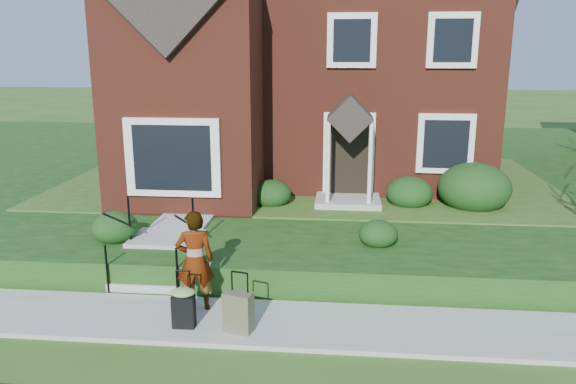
# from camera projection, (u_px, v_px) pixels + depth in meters

# --- Properties ---
(ground) EXTENTS (120.00, 120.00, 0.00)m
(ground) POSITION_uv_depth(u_px,v_px,m) (275.00, 326.00, 9.13)
(ground) COLOR #2D5119
(ground) RESTS_ON ground
(sidewalk) EXTENTS (60.00, 1.60, 0.08)m
(sidewalk) POSITION_uv_depth(u_px,v_px,m) (275.00, 324.00, 9.12)
(sidewalk) COLOR #9E9B93
(sidewalk) RESTS_ON ground
(terrace) EXTENTS (44.00, 20.00, 0.60)m
(terrace) POSITION_uv_depth(u_px,v_px,m) (429.00, 173.00, 19.20)
(terrace) COLOR #16390F
(terrace) RESTS_ON ground
(walkway) EXTENTS (1.20, 6.00, 0.06)m
(walkway) POSITION_uv_depth(u_px,v_px,m) (199.00, 204.00, 14.04)
(walkway) COLOR #9E9B93
(walkway) RESTS_ON terrace
(main_house) EXTENTS (10.40, 10.20, 9.40)m
(main_house) POSITION_uv_depth(u_px,v_px,m) (305.00, 20.00, 17.14)
(main_house) COLOR maroon
(main_house) RESTS_ON terrace
(front_steps) EXTENTS (1.40, 2.02, 1.50)m
(front_steps) POSITION_uv_depth(u_px,v_px,m) (160.00, 254.00, 11.03)
(front_steps) COLOR #9E9B93
(front_steps) RESTS_ON ground
(foundation_shrubs) EXTENTS (10.28, 4.63, 1.24)m
(foundation_shrubs) POSITION_uv_depth(u_px,v_px,m) (321.00, 186.00, 13.75)
(foundation_shrubs) COLOR black
(foundation_shrubs) RESTS_ON terrace
(woman) EXTENTS (0.72, 0.56, 1.74)m
(woman) POSITION_uv_depth(u_px,v_px,m) (195.00, 261.00, 9.37)
(woman) COLOR #999999
(woman) RESTS_ON sidewalk
(suitcase_black) EXTENTS (0.40, 0.33, 0.95)m
(suitcase_black) POSITION_uv_depth(u_px,v_px,m) (183.00, 306.00, 8.85)
(suitcase_black) COLOR black
(suitcase_black) RESTS_ON sidewalk
(suitcase_olive) EXTENTS (0.50, 0.36, 0.97)m
(suitcase_olive) POSITION_uv_depth(u_px,v_px,m) (238.00, 312.00, 8.73)
(suitcase_olive) COLOR brown
(suitcase_olive) RESTS_ON sidewalk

